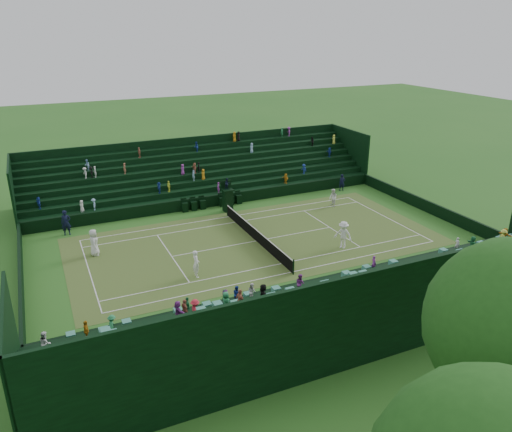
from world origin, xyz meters
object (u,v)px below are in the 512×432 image
Objects in this scene: umpire_chair at (228,197)px; player_far_east at (343,235)px; player_near_east at (196,264)px; player_near_west at (94,242)px; player_far_west at (333,198)px; tennis_net at (256,235)px.

umpire_chair is 1.45× the size of player_far_east.
player_far_east is at bearing -88.30° from player_near_east.
umpire_chair reaches higher than player_near_west.
player_far_west is at bearing 72.88° from umpire_chair.
tennis_net is at bearing -56.32° from player_near_east.
player_near_west is at bearing -69.36° from umpire_chair.
player_near_west is 17.43m from player_far_east.
player_far_west is (2.73, 8.85, -0.46)m from umpire_chair.
umpire_chair is 1.85× the size of player_far_west.
umpire_chair is 11.48m from player_far_east.
player_near_east is at bearing -129.34° from player_near_west.
umpire_chair is at bearing 170.32° from player_far_east.
tennis_net is 6.73m from player_near_east.
tennis_net is 7.36× the size of player_far_west.
player_far_west is 0.79× the size of player_far_east.
player_near_east is (3.49, -5.74, 0.38)m from tennis_net.
umpire_chair is 12.04m from player_near_east.
tennis_net is at bearing -159.01° from player_far_east.
player_far_west is (-4.11, 9.29, 0.27)m from tennis_net.
player_near_east reaches higher than tennis_net.
player_near_west reaches higher than player_far_west.
player_near_east is 0.90× the size of player_far_east.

